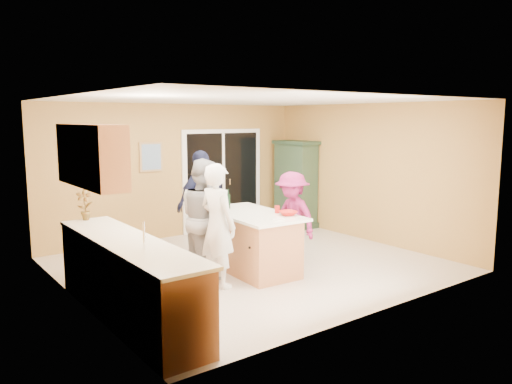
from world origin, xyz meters
TOP-DOWN VIEW (x-y plane):
  - floor at (0.00, 0.00)m, footprint 5.50×5.50m
  - ceiling at (0.00, 0.00)m, footprint 5.50×5.00m
  - wall_back at (0.00, 2.50)m, footprint 5.50×0.10m
  - wall_front at (0.00, -2.50)m, footprint 5.50×0.10m
  - wall_left at (-2.75, 0.00)m, footprint 0.10×5.00m
  - wall_right at (2.75, 0.00)m, footprint 0.10×5.00m
  - left_cabinet_run at (-2.45, -1.05)m, footprint 0.65×3.05m
  - upper_cabinets at (-2.58, -0.20)m, footprint 0.35×1.60m
  - sliding_door at (1.05, 2.46)m, footprint 1.90×0.07m
  - framed_picture at (-0.55, 2.48)m, footprint 0.46×0.04m
  - kitchen_island at (-0.20, -0.27)m, footprint 1.02×1.77m
  - green_hutch at (2.49, 1.80)m, footprint 0.53×1.01m
  - woman_white at (-0.99, -0.54)m, footprint 0.51×0.69m
  - woman_grey at (-0.90, -0.06)m, footprint 0.75×0.92m
  - woman_navy at (-0.39, 0.87)m, footprint 1.12×0.63m
  - woman_magenta at (0.61, -0.25)m, footprint 0.60×0.98m
  - serving_bowl at (0.11, -0.74)m, footprint 0.29×0.29m
  - tulip_vase at (-2.45, 0.52)m, footprint 0.27×0.23m
  - tumbler_near at (0.09, -0.51)m, footprint 0.10×0.10m
  - tumbler_far at (-0.49, 0.15)m, footprint 0.08×0.08m
  - wine_bottle at (-0.29, 0.25)m, footprint 0.07×0.07m
  - white_plate at (-0.21, -0.91)m, footprint 0.26×0.26m

SIDE VIEW (x-z plane):
  - floor at x=0.00m, z-range 0.00..0.00m
  - kitchen_island at x=-0.20m, z-range -0.03..0.88m
  - left_cabinet_run at x=-2.45m, z-range -0.16..1.08m
  - woman_magenta at x=0.61m, z-range 0.00..1.47m
  - woman_white at x=-0.99m, z-range 0.00..1.72m
  - woman_grey at x=-0.90m, z-range 0.00..1.75m
  - green_hutch at x=2.49m, z-range -0.02..1.82m
  - woman_navy at x=-0.39m, z-range 0.00..1.80m
  - white_plate at x=-0.21m, z-range 0.91..0.92m
  - serving_bowl at x=0.11m, z-range 0.91..0.97m
  - tumbler_near at x=0.09m, z-range 0.91..1.02m
  - tumbler_far at x=-0.49m, z-range 0.91..1.02m
  - wine_bottle at x=-0.29m, z-range 0.87..1.19m
  - sliding_door at x=1.05m, z-range 0.00..2.10m
  - tulip_vase at x=-2.45m, z-range 0.94..1.37m
  - wall_back at x=0.00m, z-range 0.00..2.60m
  - wall_front at x=0.00m, z-range 0.00..2.60m
  - wall_left at x=-2.75m, z-range 0.00..2.60m
  - wall_right at x=2.75m, z-range 0.00..2.60m
  - framed_picture at x=-0.55m, z-range 1.32..1.88m
  - upper_cabinets at x=-2.58m, z-range 1.50..2.25m
  - ceiling at x=0.00m, z-range 2.55..2.65m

